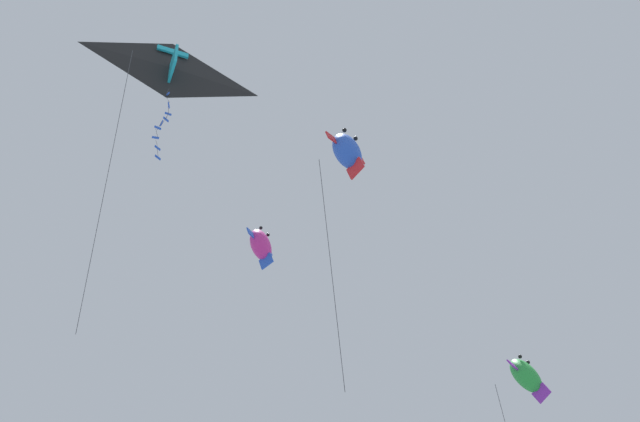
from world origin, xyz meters
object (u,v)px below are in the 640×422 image
kite_delta_far_centre (171,68)px  kite_fish_low_drifter (526,376)px  kite_fish_highest (347,151)px  kite_fish_mid_left (261,245)px

kite_delta_far_centre → kite_fish_low_drifter: 12.05m
kite_fish_highest → kite_fish_mid_left: bearing=-113.8°
kite_delta_far_centre → kite_fish_low_drifter: (8.63, -5.26, -6.56)m
kite_delta_far_centre → kite_fish_low_drifter: kite_delta_far_centre is taller
kite_fish_mid_left → kite_fish_highest: kite_fish_mid_left is taller
kite_fish_mid_left → kite_fish_highest: size_ratio=0.26×
kite_delta_far_centre → kite_fish_highest: bearing=152.2°
kite_delta_far_centre → kite_fish_highest: (1.97, -4.13, -3.87)m
kite_fish_mid_left → kite_fish_highest: bearing=53.9°
kite_fish_mid_left → kite_delta_far_centre: kite_delta_far_centre is taller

